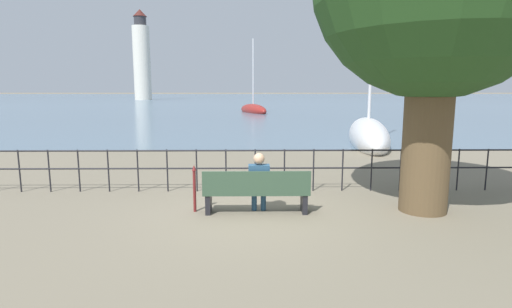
{
  "coord_description": "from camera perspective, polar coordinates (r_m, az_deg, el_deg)",
  "views": [
    {
      "loc": [
        -0.13,
        -7.89,
        2.47
      ],
      "look_at": [
        0.0,
        0.5,
        1.13
      ],
      "focal_mm": 28.0,
      "sensor_mm": 36.0,
      "label": 1
    }
  ],
  "objects": [
    {
      "name": "sailboat_2",
      "position": [
        19.7,
        15.7,
        2.57
      ],
      "size": [
        3.36,
        8.72,
        9.54
      ],
      "rotation": [
        0.0,
        0.0,
        -0.2
      ],
      "color": "white",
      "rests_on": "ground_plane"
    },
    {
      "name": "promenade_railing",
      "position": [
        9.82,
        -0.11,
        -1.38
      ],
      "size": [
        14.47,
        0.04,
        1.05
      ],
      "color": "black",
      "rests_on": "ground_plane"
    },
    {
      "name": "park_bench",
      "position": [
        8.09,
        0.06,
        -5.46
      ],
      "size": [
        2.15,
        0.45,
        0.9
      ],
      "color": "#334C38",
      "rests_on": "ground_plane"
    },
    {
      "name": "harbor_water",
      "position": [
        166.36,
        -0.85,
        8.18
      ],
      "size": [
        600.0,
        300.0,
        0.01
      ],
      "color": "slate",
      "rests_on": "ground_plane"
    },
    {
      "name": "sailboat_1",
      "position": [
        45.71,
        -0.4,
        6.33
      ],
      "size": [
        3.91,
        7.39,
        8.61
      ],
      "rotation": [
        0.0,
        0.0,
        0.34
      ],
      "color": "maroon",
      "rests_on": "ground_plane"
    },
    {
      "name": "harbor_lighthouse",
      "position": [
        114.96,
        -16.01,
        12.99
      ],
      "size": [
        4.55,
        4.55,
        23.85
      ],
      "color": "silver",
      "rests_on": "ground_plane"
    },
    {
      "name": "closed_umbrella",
      "position": [
        8.28,
        -8.79,
        -4.51
      ],
      "size": [
        0.09,
        0.09,
        0.98
      ],
      "color": "maroon",
      "rests_on": "ground_plane"
    },
    {
      "name": "seated_person_left",
      "position": [
        8.11,
        0.43,
        -3.69
      ],
      "size": [
        0.42,
        0.35,
        1.23
      ],
      "color": "navy",
      "rests_on": "ground_plane"
    },
    {
      "name": "sailboat_0",
      "position": [
        56.67,
        22.14,
        6.12
      ],
      "size": [
        3.03,
        7.92,
        7.65
      ],
      "rotation": [
        0.0,
        0.0,
        -0.07
      ],
      "color": "maroon",
      "rests_on": "ground_plane"
    },
    {
      "name": "ground_plane",
      "position": [
        8.27,
        0.05,
        -8.33
      ],
      "size": [
        1000.0,
        1000.0,
        0.0
      ],
      "primitive_type": "plane",
      "color": "#7A705B"
    }
  ]
}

